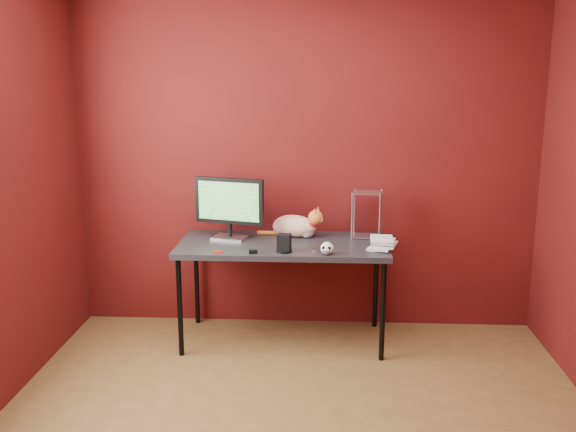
# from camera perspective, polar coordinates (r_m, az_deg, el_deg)

# --- Properties ---
(room) EXTENTS (3.52, 3.52, 2.61)m
(room) POSITION_cam_1_polar(r_m,az_deg,el_deg) (3.12, 0.71, 3.32)
(room) COLOR brown
(room) RESTS_ON ground
(desk) EXTENTS (1.50, 0.70, 0.75)m
(desk) POSITION_cam_1_polar(r_m,az_deg,el_deg) (4.63, -0.44, -2.99)
(desk) COLOR black
(desk) RESTS_ON ground
(monitor) EXTENTS (0.52, 0.22, 0.45)m
(monitor) POSITION_cam_1_polar(r_m,az_deg,el_deg) (4.68, -5.24, 0.96)
(monitor) COLOR #B4B4B9
(monitor) RESTS_ON desk
(cat) EXTENTS (0.49, 0.30, 0.24)m
(cat) POSITION_cam_1_polar(r_m,az_deg,el_deg) (4.78, 0.64, -0.85)
(cat) COLOR orange
(cat) RESTS_ON desk
(skull_mug) EXTENTS (0.09, 0.09, 0.09)m
(skull_mug) POSITION_cam_1_polar(r_m,az_deg,el_deg) (4.32, 3.49, -2.88)
(skull_mug) COLOR silver
(skull_mug) RESTS_ON desk
(speaker) EXTENTS (0.11, 0.11, 0.12)m
(speaker) POSITION_cam_1_polar(r_m,az_deg,el_deg) (4.37, -0.35, -2.48)
(speaker) COLOR black
(speaker) RESTS_ON desk
(book_stack) EXTENTS (0.22, 0.25, 0.84)m
(book_stack) POSITION_cam_1_polar(r_m,az_deg,el_deg) (4.44, 7.62, 2.46)
(book_stack) COLOR beige
(book_stack) RESTS_ON desk
(wire_rack) EXTENTS (0.22, 0.19, 0.35)m
(wire_rack) POSITION_cam_1_polar(r_m,az_deg,el_deg) (4.76, 7.01, 0.15)
(wire_rack) COLOR #B4B4B9
(wire_rack) RESTS_ON desk
(pocket_knife) EXTENTS (0.07, 0.02, 0.01)m
(pocket_knife) POSITION_cam_1_polar(r_m,az_deg,el_deg) (4.38, -6.23, -3.20)
(pocket_knife) COLOR #AB140D
(pocket_knife) RESTS_ON desk
(black_gadget) EXTENTS (0.06, 0.04, 0.03)m
(black_gadget) POSITION_cam_1_polar(r_m,az_deg,el_deg) (4.35, -3.13, -3.17)
(black_gadget) COLOR black
(black_gadget) RESTS_ON desk
(washer) EXTENTS (0.04, 0.04, 0.00)m
(washer) POSITION_cam_1_polar(r_m,az_deg,el_deg) (4.39, 2.36, -3.16)
(washer) COLOR #B4B4B9
(washer) RESTS_ON desk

